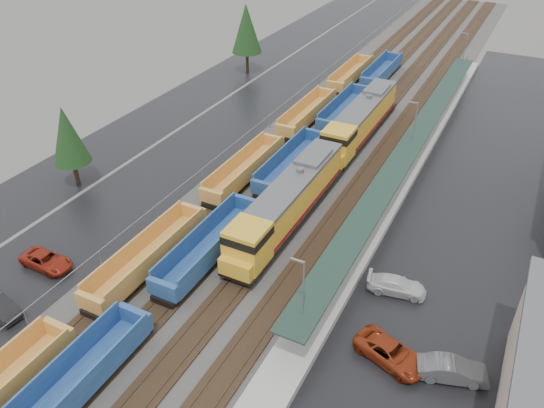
# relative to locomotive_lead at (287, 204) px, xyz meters

# --- Properties ---
(ballast_strip) EXTENTS (20.00, 160.00, 0.08)m
(ballast_strip) POSITION_rel_locomotive_lead_xyz_m (-2.00, 26.88, -2.53)
(ballast_strip) COLOR #302D2B
(ballast_strip) RESTS_ON ground
(trackbed) EXTENTS (14.60, 160.00, 0.22)m
(trackbed) POSITION_rel_locomotive_lead_xyz_m (-2.00, 26.88, -2.41)
(trackbed) COLOR black
(trackbed) RESTS_ON ground
(west_parking_lot) EXTENTS (10.00, 160.00, 0.02)m
(west_parking_lot) POSITION_rel_locomotive_lead_xyz_m (-17.00, 26.88, -2.56)
(west_parking_lot) COLOR black
(west_parking_lot) RESTS_ON ground
(west_road) EXTENTS (9.00, 160.00, 0.02)m
(west_road) POSITION_rel_locomotive_lead_xyz_m (-27.00, 26.88, -2.56)
(west_road) COLOR black
(west_road) RESTS_ON ground
(east_commuter_lot) EXTENTS (16.00, 100.00, 0.02)m
(east_commuter_lot) POSITION_rel_locomotive_lead_xyz_m (17.00, 16.88, -2.56)
(east_commuter_lot) COLOR black
(east_commuter_lot) RESTS_ON ground
(station_platform) EXTENTS (3.00, 80.00, 8.00)m
(station_platform) POSITION_rel_locomotive_lead_xyz_m (7.50, 16.89, -1.84)
(station_platform) COLOR #9E9B93
(station_platform) RESTS_ON ground
(chainlink_fence) EXTENTS (0.08, 160.04, 2.02)m
(chainlink_fence) POSITION_rel_locomotive_lead_xyz_m (-11.50, 25.32, -0.96)
(chainlink_fence) COLOR gray
(chainlink_fence) RESTS_ON ground
(tree_west_near) EXTENTS (3.96, 3.96, 9.00)m
(tree_west_near) POSITION_rel_locomotive_lead_xyz_m (-24.00, -3.12, 3.25)
(tree_west_near) COLOR #332316
(tree_west_near) RESTS_ON ground
(tree_west_far) EXTENTS (4.84, 4.84, 11.00)m
(tree_west_far) POSITION_rel_locomotive_lead_xyz_m (-25.00, 36.88, 4.56)
(tree_west_far) COLOR #332316
(tree_west_far) RESTS_ON ground
(locomotive_lead) EXTENTS (3.26, 21.48, 4.86)m
(locomotive_lead) POSITION_rel_locomotive_lead_xyz_m (0.00, 0.00, 0.00)
(locomotive_lead) COLOR black
(locomotive_lead) RESTS_ON ground
(locomotive_trail) EXTENTS (3.26, 21.48, 4.86)m
(locomotive_trail) POSITION_rel_locomotive_lead_xyz_m (0.00, 21.00, 0.00)
(locomotive_trail) COLOR black
(locomotive_trail) RESTS_ON ground
(well_string_yellow) EXTENTS (2.72, 99.95, 2.41)m
(well_string_yellow) POSITION_rel_locomotive_lead_xyz_m (-8.00, -2.45, -1.38)
(well_string_yellow) COLOR #C78A37
(well_string_yellow) RESTS_ON ground
(well_string_blue) EXTENTS (2.85, 99.47, 2.52)m
(well_string_blue) POSITION_rel_locomotive_lead_xyz_m (-4.00, 1.12, -1.34)
(well_string_blue) COLOR navy
(well_string_blue) RESTS_ON ground
(parked_car_west_c) EXTENTS (2.35, 4.93, 1.36)m
(parked_car_west_c) POSITION_rel_locomotive_lead_xyz_m (-16.04, -15.04, -1.89)
(parked_car_west_c) COLOR maroon
(parked_car_west_c) RESTS_ON ground
(parked_car_east_b) EXTENTS (4.08, 5.90, 1.50)m
(parked_car_east_b) POSITION_rel_locomotive_lead_xyz_m (13.72, -11.45, -1.82)
(parked_car_east_b) COLOR maroon
(parked_car_east_b) RESTS_ON ground
(parked_car_east_c) EXTENTS (2.79, 5.10, 1.40)m
(parked_car_east_c) POSITION_rel_locomotive_lead_xyz_m (12.11, -4.30, -1.87)
(parked_car_east_c) COLOR silver
(parked_car_east_c) RESTS_ON ground
(parked_car_east_e) EXTENTS (3.05, 5.11, 1.59)m
(parked_car_east_e) POSITION_rel_locomotive_lead_xyz_m (17.91, -11.04, -1.77)
(parked_car_east_e) COLOR #525357
(parked_car_east_e) RESTS_ON ground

